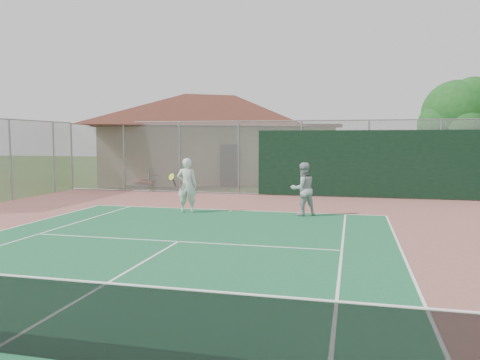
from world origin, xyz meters
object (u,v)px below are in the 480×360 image
Objects in this scene: player_white_front at (187,186)px; player_grey_back at (303,190)px; tree at (459,117)px; bleachers at (136,176)px; clubhouse at (213,130)px.

player_white_front reaches higher than player_grey_back.
player_white_front is (-10.94, -9.89, -2.78)m from tree.
bleachers is at bearing -65.30° from player_white_front.
clubhouse reaches higher than tree.
player_white_front is at bearing -98.76° from clubhouse.
player_grey_back is at bearing -83.21° from clubhouse.
tree reaches higher than bleachers.
clubhouse is 6.66m from bleachers.
clubhouse is 15.42m from player_grey_back.
clubhouse is at bearing 164.93° from tree.
player_grey_back is (-6.81, -9.62, -2.85)m from tree.
tree is (17.00, 1.55, 3.21)m from bleachers.
player_white_front is at bearing -28.61° from player_grey_back.
player_white_front reaches higher than bleachers.
player_grey_back is (4.13, 0.26, -0.07)m from player_white_front.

